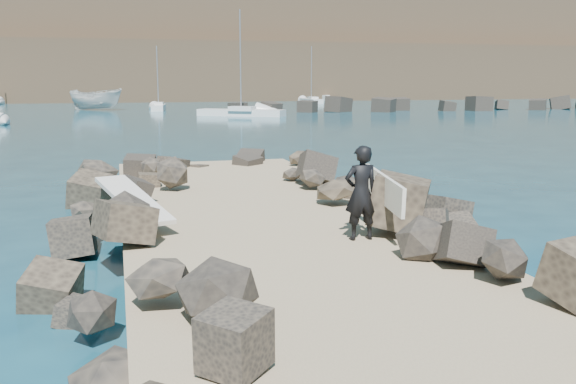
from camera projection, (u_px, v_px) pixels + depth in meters
name	position (u px, v px, depth m)	size (l,w,h in m)	color
ground	(275.00, 256.00, 13.06)	(800.00, 800.00, 0.00)	#0F384C
jetty	(303.00, 270.00, 11.10)	(6.00, 26.00, 0.60)	#8C7759
riprap_left	(130.00, 263.00, 10.81)	(2.60, 22.00, 1.00)	black
riprap_right	(441.00, 241.00, 12.28)	(2.60, 22.00, 1.00)	black
breakwater_secondary	(456.00, 105.00, 74.16)	(52.00, 4.00, 1.20)	black
headland	(165.00, 30.00, 165.10)	(360.00, 140.00, 32.00)	#2D4919
surfboard_resting	(134.00, 205.00, 12.98)	(0.66, 2.64, 0.09)	silver
boat_imported	(96.00, 99.00, 74.64)	(2.46, 6.53, 2.52)	silver
surfer_with_board	(364.00, 192.00, 11.86)	(0.90, 2.19, 1.77)	black
sailboat_c	(241.00, 113.00, 62.65)	(8.30, 6.37, 10.30)	silver
sailboat_f	(324.00, 99.00, 106.85)	(2.67, 5.55, 6.73)	silver
sailboat_b	(159.00, 107.00, 74.15)	(2.09, 6.21, 7.45)	silver
sailboat_d	(311.00, 101.00, 97.04)	(1.67, 7.12, 8.55)	silver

